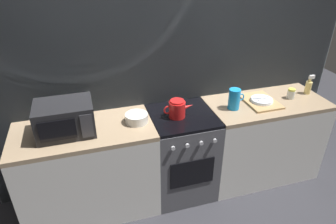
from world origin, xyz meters
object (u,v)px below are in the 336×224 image
(kettle, at_px, (177,109))
(spray_bottle, at_px, (308,86))
(spice_jar, at_px, (291,94))
(stove_unit, at_px, (181,154))
(dish_pile, at_px, (261,101))
(mixing_bowl, at_px, (137,118))
(pitcher, at_px, (234,99))
(microwave, at_px, (65,119))

(kettle, distance_m, spray_bottle, 1.47)
(spice_jar, height_order, spray_bottle, spray_bottle)
(stove_unit, relative_size, kettle, 3.16)
(spice_jar, bearing_deg, dish_pile, 179.87)
(kettle, bearing_deg, spice_jar, 1.11)
(stove_unit, bearing_deg, mixing_bowl, -179.37)
(kettle, distance_m, dish_pile, 0.89)
(kettle, height_order, dish_pile, kettle)
(pitcher, distance_m, dish_pile, 0.33)
(mixing_bowl, height_order, spice_jar, spice_jar)
(kettle, xyz_separation_m, dish_pile, (0.88, 0.02, -0.06))
(kettle, distance_m, spice_jar, 1.23)
(spray_bottle, bearing_deg, spice_jar, -169.81)
(kettle, xyz_separation_m, pitcher, (0.57, -0.01, 0.02))
(microwave, height_order, mixing_bowl, microwave)
(kettle, relative_size, dish_pile, 0.71)
(stove_unit, distance_m, spice_jar, 1.27)
(mixing_bowl, bearing_deg, spice_jar, 0.33)
(kettle, height_order, mixing_bowl, kettle)
(mixing_bowl, relative_size, spray_bottle, 0.99)
(stove_unit, bearing_deg, spray_bottle, 1.94)
(stove_unit, distance_m, kettle, 0.54)
(microwave, relative_size, mixing_bowl, 2.30)
(stove_unit, distance_m, mixing_bowl, 0.65)
(stove_unit, bearing_deg, pitcher, -2.96)
(kettle, xyz_separation_m, spice_jar, (1.23, 0.02, -0.03))
(stove_unit, height_order, microwave, microwave)
(dish_pile, bearing_deg, stove_unit, -179.63)
(dish_pile, bearing_deg, spray_bottle, 4.16)
(stove_unit, relative_size, spice_jar, 8.57)
(dish_pile, height_order, spice_jar, spice_jar)
(dish_pile, xyz_separation_m, spray_bottle, (0.58, 0.04, 0.06))
(pitcher, distance_m, spray_bottle, 0.90)
(microwave, distance_m, spray_bottle, 2.43)
(dish_pile, height_order, spray_bottle, spray_bottle)
(dish_pile, bearing_deg, microwave, -179.71)
(pitcher, height_order, spray_bottle, spray_bottle)
(stove_unit, xyz_separation_m, pitcher, (0.51, -0.03, 0.55))
(stove_unit, xyz_separation_m, spice_jar, (1.16, 0.00, 0.50))
(mixing_bowl, bearing_deg, dish_pile, 0.46)
(spice_jar, bearing_deg, pitcher, -177.33)
(mixing_bowl, bearing_deg, stove_unit, 0.63)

